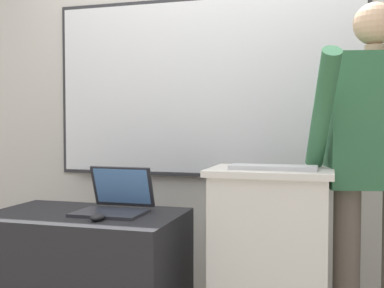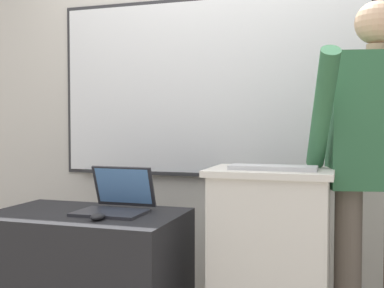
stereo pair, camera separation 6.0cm
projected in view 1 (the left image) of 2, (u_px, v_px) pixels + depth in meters
The scene contains 7 objects.
back_wall at pixel (220, 90), 3.17m from camera, with size 6.40×0.17×2.81m.
lectern_podium at pixel (270, 269), 2.30m from camera, with size 0.58×0.42×0.97m.
side_desk at pixel (85, 283), 2.47m from camera, with size 0.99×0.62×0.72m.
person_presenter at pixel (373, 156), 2.32m from camera, with size 0.60×0.62×1.76m.
laptop at pixel (116, 200), 2.48m from camera, with size 0.35×0.32×0.23m.
wireless_keyboard at pixel (273, 167), 2.22m from camera, with size 0.40×0.14×0.02m.
computer_mouse_by_laptop at pixel (98, 217), 2.27m from camera, with size 0.06×0.10×0.03m.
Camera 1 is at (0.70, -1.77, 1.18)m, focal length 45.00 mm.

